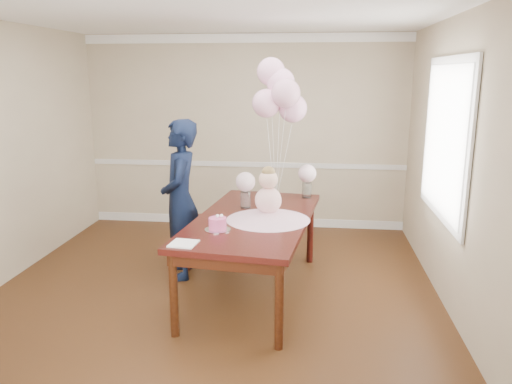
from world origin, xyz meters
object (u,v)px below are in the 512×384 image
Objects in this scene: birthday_cake at (218,223)px; dining_table_top at (253,220)px; dining_chair_seat at (204,222)px; woman at (181,200)px.

dining_table_top is at bearing 59.45° from birthday_cake.
dining_chair_seat is at bearing 138.21° from dining_table_top.
birthday_cake is at bearing -113.96° from dining_table_top.
dining_chair_seat is at bearing 108.50° from birthday_cake.
dining_table_top is 13.33× the size of birthday_cake.
dining_chair_seat is (-0.67, 0.75, -0.27)m from dining_table_top.
dining_chair_seat is 0.55m from woman.
birthday_cake is (-0.27, -0.45, 0.09)m from dining_table_top.
dining_table_top is 1.25× the size of woman.
birthday_cake reaches higher than dining_chair_seat.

